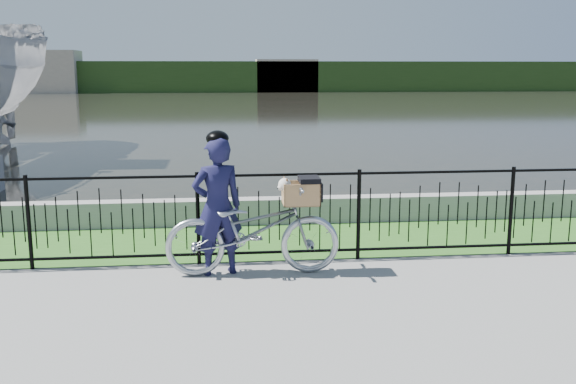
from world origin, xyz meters
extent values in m
plane|color=gray|center=(0.00, 0.00, 0.00)|extent=(120.00, 120.00, 0.00)
cube|color=#2F641F|center=(0.00, 2.60, 0.00)|extent=(60.00, 2.00, 0.01)
plane|color=black|center=(0.00, 33.00, 0.00)|extent=(120.00, 120.00, 0.00)
cube|color=gray|center=(0.00, 3.60, 0.20)|extent=(60.00, 0.30, 0.40)
cube|color=#27441A|center=(0.00, 60.00, 1.50)|extent=(120.00, 6.00, 3.00)
cube|color=#A99A88|center=(-18.00, 58.00, 2.00)|extent=(8.00, 4.00, 4.00)
cube|color=#A99A88|center=(6.00, 58.50, 1.60)|extent=(6.00, 3.00, 3.20)
imported|color=#A3A8AF|center=(-0.35, 1.13, 0.53)|extent=(2.03, 0.71, 1.07)
cube|color=black|center=(0.21, 1.13, 0.82)|extent=(0.38, 0.18, 0.02)
cube|color=#A2774A|center=(0.21, 1.13, 0.83)|extent=(0.43, 0.31, 0.01)
cube|color=#A2774A|center=(0.21, 1.28, 0.95)|extent=(0.43, 0.02, 0.26)
cube|color=#A2774A|center=(0.21, 0.99, 0.95)|extent=(0.43, 0.01, 0.26)
cube|color=#A2774A|center=(0.42, 1.13, 0.95)|extent=(0.02, 0.31, 0.26)
cube|color=#A2774A|center=(0.00, 1.13, 0.95)|extent=(0.01, 0.31, 0.26)
cube|color=black|center=(0.30, 1.13, 1.12)|extent=(0.23, 0.32, 0.06)
cube|color=black|center=(0.43, 1.13, 0.98)|extent=(0.02, 0.32, 0.21)
ellipsoid|color=silver|center=(0.19, 1.13, 0.95)|extent=(0.31, 0.22, 0.20)
sphere|color=silver|center=(0.02, 1.11, 1.07)|extent=(0.15, 0.15, 0.15)
sphere|color=silver|center=(-0.03, 1.09, 1.04)|extent=(0.07, 0.07, 0.07)
sphere|color=black|center=(-0.06, 1.08, 1.03)|extent=(0.02, 0.02, 0.02)
cone|color=brown|center=(0.02, 1.17, 1.13)|extent=(0.06, 0.08, 0.08)
cone|color=brown|center=(0.04, 1.07, 1.13)|extent=(0.06, 0.08, 0.08)
imported|color=#131335|center=(-0.76, 1.19, 0.81)|extent=(0.67, 0.52, 1.62)
ellipsoid|color=black|center=(-0.76, 1.19, 1.60)|extent=(0.26, 0.29, 0.18)
camera|label=1|loc=(-0.71, -6.11, 2.39)|focal=40.00mm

